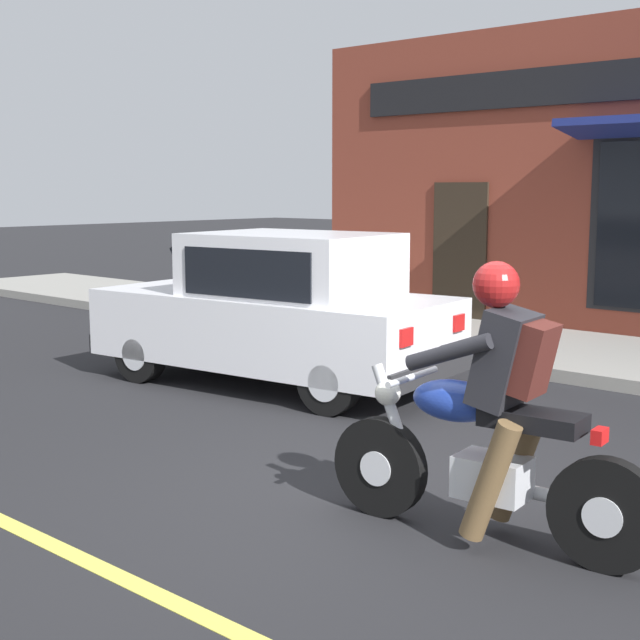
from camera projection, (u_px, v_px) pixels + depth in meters
The scene contains 5 objects.
ground_plane at pixel (375, 500), 5.80m from camera, with size 80.00×80.00×0.00m, color black.
sidewalk_curb at pixel (446, 337), 11.73m from camera, with size 2.60×22.00×0.14m, color gray.
motorcycle_with_rider at pixel (489, 427), 5.03m from camera, with size 0.61×2.02×1.62m.
car_hatchback at pixel (277, 311), 9.12m from camera, with size 2.05×3.94×1.57m.
trash_bin at pixel (317, 282), 13.15m from camera, with size 0.56×0.56×0.98m.
Camera 1 is at (-4.41, -3.42, 2.02)m, focal length 50.00 mm.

